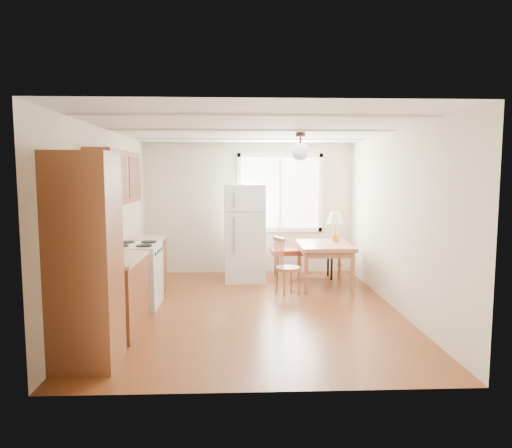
{
  "coord_description": "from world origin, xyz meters",
  "views": [
    {
      "loc": [
        -0.21,
        -6.28,
        1.87
      ],
      "look_at": [
        0.06,
        0.54,
        1.15
      ],
      "focal_mm": 32.0,
      "sensor_mm": 36.0,
      "label": 1
    }
  ],
  "objects": [
    {
      "name": "coffee_maker",
      "position": [
        -1.72,
        -1.32,
        1.02
      ],
      "size": [
        0.17,
        0.22,
        0.32
      ],
      "rotation": [
        0.0,
        0.0,
        0.05
      ],
      "color": "black",
      "rests_on": "kitchen_run"
    },
    {
      "name": "table_lamp",
      "position": [
        1.48,
        1.53,
        1.1
      ],
      "size": [
        0.3,
        0.3,
        0.51
      ],
      "rotation": [
        0.0,
        0.0,
        -0.06
      ],
      "color": "#B57D3A",
      "rests_on": "dining_table"
    },
    {
      "name": "dining_table",
      "position": [
        1.25,
        1.3,
        0.63
      ],
      "size": [
        0.91,
        1.19,
        0.73
      ],
      "rotation": [
        0.0,
        0.0,
        -0.02
      ],
      "color": "#955B39",
      "rests_on": "ground"
    },
    {
      "name": "chair",
      "position": [
        0.5,
        0.8,
        0.51
      ],
      "size": [
        0.44,
        0.43,
        0.9
      ],
      "rotation": [
        0.0,
        0.0,
        0.37
      ],
      "color": "#955B39",
      "rests_on": "ground"
    },
    {
      "name": "pendant_light",
      "position": [
        0.7,
        0.4,
        2.24
      ],
      "size": [
        0.26,
        0.26,
        0.4
      ],
      "color": "black",
      "rests_on": "room_shell"
    },
    {
      "name": "window_unit",
      "position": [
        0.6,
        2.47,
        1.55
      ],
      "size": [
        1.64,
        0.05,
        1.51
      ],
      "color": "white",
      "rests_on": "room_shell"
    },
    {
      "name": "kettle",
      "position": [
        -1.73,
        -0.7,
        1.0
      ],
      "size": [
        0.13,
        0.13,
        0.24
      ],
      "color": "red",
      "rests_on": "kitchen_run"
    },
    {
      "name": "room_shell",
      "position": [
        0.0,
        0.0,
        1.25
      ],
      "size": [
        4.6,
        5.6,
        2.62
      ],
      "color": "#552711",
      "rests_on": "ground"
    },
    {
      "name": "kitchen_run",
      "position": [
        -1.72,
        -0.63,
        0.84
      ],
      "size": [
        0.65,
        3.4,
        2.2
      ],
      "color": "brown",
      "rests_on": "ground"
    },
    {
      "name": "bench",
      "position": [
        0.98,
        1.91,
        0.48
      ],
      "size": [
        1.21,
        0.54,
        0.54
      ],
      "rotation": [
        0.0,
        0.0,
        0.09
      ],
      "color": "maroon",
      "rests_on": "ground"
    },
    {
      "name": "refrigerator",
      "position": [
        -0.1,
        1.82,
        0.86
      ],
      "size": [
        0.74,
        0.75,
        1.72
      ],
      "rotation": [
        0.0,
        0.0,
        0.04
      ],
      "color": "silver",
      "rests_on": "ground"
    }
  ]
}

